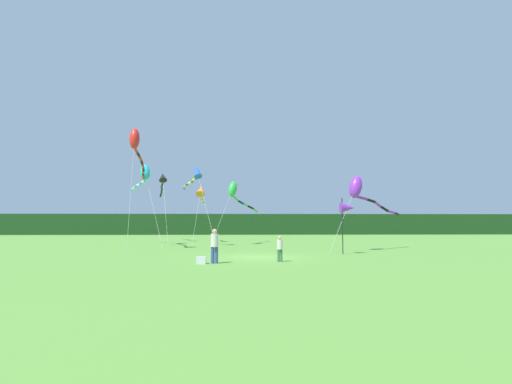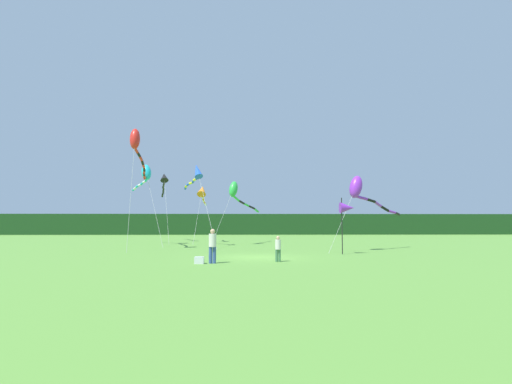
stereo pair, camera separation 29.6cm
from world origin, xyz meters
name	(u,v)px [view 1 (the left image)]	position (x,y,z in m)	size (l,w,h in m)	color
ground_plane	(260,257)	(0.00, 0.00, 0.00)	(120.00, 120.00, 0.00)	#5B9338
distant_treeline	(248,224)	(0.00, 45.00, 1.79)	(108.00, 2.41, 3.59)	#193D19
person_adult	(215,244)	(-2.38, -3.40, 0.93)	(0.37, 0.37, 1.67)	#334C8C
person_child	(280,247)	(0.88, -2.72, 0.73)	(0.29, 0.29, 1.30)	#3F724C
cooler_box	(201,260)	(-3.00, -3.52, 0.17)	(0.45, 0.39, 0.33)	silver
banner_flag_pole	(347,208)	(5.68, 1.91, 2.89)	(0.90, 0.70, 3.57)	black
kite_cyan	(145,174)	(-9.98, 12.96, 6.50)	(4.52, 6.52, 7.51)	#B2B2B2
kite_black	(163,180)	(-9.56, 18.89, 6.56)	(3.00, 10.05, 7.47)	#B2B2B2
kite_purple	(360,190)	(7.45, 4.90, 4.33)	(7.09, 5.72, 5.49)	#B2B2B2
kite_orange	(201,192)	(-5.25, 17.27, 5.21)	(1.00, 8.21, 6.08)	#B2B2B2
kite_green	(236,193)	(-1.63, 13.26, 4.79)	(4.28, 9.67, 5.96)	#B2B2B2
kite_red	(136,145)	(-9.08, 6.67, 7.90)	(1.45, 9.07, 9.09)	#B2B2B2
kite_blue	(196,173)	(-5.05, 10.72, 6.30)	(3.62, 7.01, 7.23)	#B2B2B2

